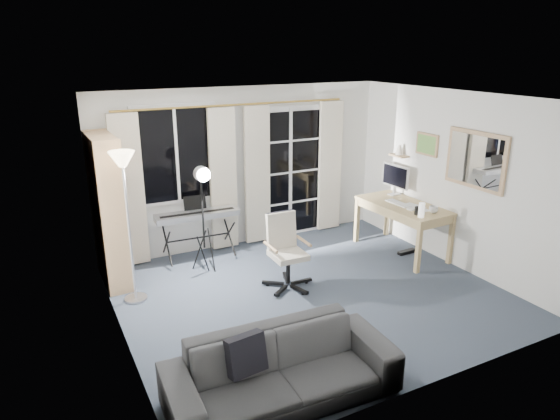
% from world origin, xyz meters
% --- Properties ---
extents(floor, '(4.50, 4.00, 0.02)m').
position_xyz_m(floor, '(0.00, 0.00, -0.01)').
color(floor, '#374050').
rests_on(floor, ground).
extents(window, '(1.20, 0.08, 1.40)m').
position_xyz_m(window, '(-1.05, 1.97, 1.50)').
color(window, white).
rests_on(window, floor).
extents(french_door, '(1.32, 0.09, 2.11)m').
position_xyz_m(french_door, '(0.75, 1.97, 1.03)').
color(french_door, white).
rests_on(french_door, floor).
extents(curtains, '(3.60, 0.07, 2.13)m').
position_xyz_m(curtains, '(-0.14, 1.88, 1.09)').
color(curtains, gold).
rests_on(curtains, floor).
extents(bookshelf, '(0.33, 0.91, 1.94)m').
position_xyz_m(bookshelf, '(-2.12, 1.49, 0.92)').
color(bookshelf, '#A48156').
rests_on(bookshelf, floor).
extents(torchiere_lamp, '(0.33, 0.33, 1.83)m').
position_xyz_m(torchiere_lamp, '(-1.97, 0.86, 1.48)').
color(torchiere_lamp, '#B2B2B7').
rests_on(torchiere_lamp, floor).
extents(keyboard_piano, '(1.20, 0.62, 0.86)m').
position_xyz_m(keyboard_piano, '(-0.88, 1.70, 0.65)').
color(keyboard_piano, black).
rests_on(keyboard_piano, floor).
extents(studio_light, '(0.27, 0.30, 1.51)m').
position_xyz_m(studio_light, '(-0.94, 1.22, 1.21)').
color(studio_light, black).
rests_on(studio_light, floor).
extents(office_chair, '(0.63, 0.66, 0.95)m').
position_xyz_m(office_chair, '(-0.16, 0.40, 0.56)').
color(office_chair, black).
rests_on(office_chair, floor).
extents(desk, '(0.77, 1.43, 0.75)m').
position_xyz_m(desk, '(1.88, 0.55, 0.66)').
color(desk, tan).
rests_on(desk, floor).
extents(monitor, '(0.19, 0.54, 0.47)m').
position_xyz_m(monitor, '(2.08, 1.00, 1.03)').
color(monitor, silver).
rests_on(monitor, desk).
extents(desk_clutter, '(0.42, 0.86, 0.95)m').
position_xyz_m(desk_clutter, '(1.82, 0.32, 0.59)').
color(desk_clutter, white).
rests_on(desk_clutter, desk).
extents(mug, '(0.13, 0.10, 0.12)m').
position_xyz_m(mug, '(1.98, 0.05, 0.81)').
color(mug, silver).
rests_on(mug, desk).
extents(wall_mirror, '(0.04, 0.94, 0.74)m').
position_xyz_m(wall_mirror, '(2.22, -0.35, 1.55)').
color(wall_mirror, '#A48156').
rests_on(wall_mirror, floor).
extents(framed_print, '(0.03, 0.42, 0.32)m').
position_xyz_m(framed_print, '(2.23, 0.55, 1.60)').
color(framed_print, '#A48156').
rests_on(framed_print, floor).
extents(wall_shelf, '(0.16, 0.30, 0.18)m').
position_xyz_m(wall_shelf, '(2.16, 1.05, 1.41)').
color(wall_shelf, '#A48156').
rests_on(wall_shelf, floor).
extents(sofa, '(2.04, 0.69, 0.79)m').
position_xyz_m(sofa, '(-1.21, -1.55, 0.39)').
color(sofa, '#313134').
rests_on(sofa, floor).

